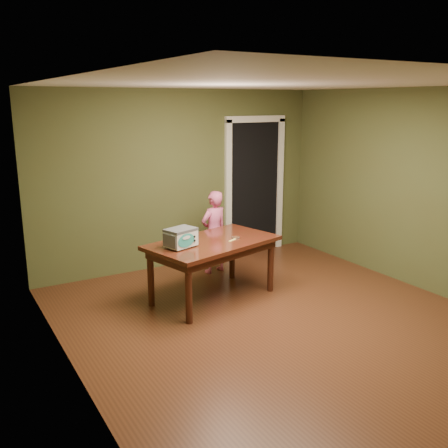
# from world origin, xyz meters

# --- Properties ---
(floor) EXTENTS (5.00, 5.00, 0.00)m
(floor) POSITION_xyz_m (0.00, 0.00, 0.00)
(floor) COLOR #542B18
(floor) RESTS_ON ground
(room_shell) EXTENTS (4.52, 5.02, 2.61)m
(room_shell) POSITION_xyz_m (0.00, 0.00, 1.71)
(room_shell) COLOR #48512B
(room_shell) RESTS_ON ground
(doorway) EXTENTS (1.10, 0.66, 2.25)m
(doorway) POSITION_xyz_m (1.30, 2.78, 1.06)
(doorway) COLOR black
(doorway) RESTS_ON ground
(dining_table) EXTENTS (1.77, 1.26, 0.75)m
(dining_table) POSITION_xyz_m (-0.29, 1.03, 0.65)
(dining_table) COLOR #3C1B0D
(dining_table) RESTS_ON floor
(toy_oven) EXTENTS (0.42, 0.34, 0.23)m
(toy_oven) POSITION_xyz_m (-0.75, 0.97, 0.87)
(toy_oven) COLOR #4C4F54
(toy_oven) RESTS_ON dining_table
(baking_pan) EXTENTS (0.10, 0.10, 0.02)m
(baking_pan) POSITION_xyz_m (0.01, 0.97, 0.76)
(baking_pan) COLOR silver
(baking_pan) RESTS_ON dining_table
(spatula) EXTENTS (0.17, 0.10, 0.01)m
(spatula) POSITION_xyz_m (-0.06, 0.92, 0.75)
(spatula) COLOR #F5DE6A
(spatula) RESTS_ON dining_table
(child) EXTENTS (0.48, 0.36, 1.19)m
(child) POSITION_xyz_m (0.21, 1.89, 0.60)
(child) COLOR #DC5A8D
(child) RESTS_ON floor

